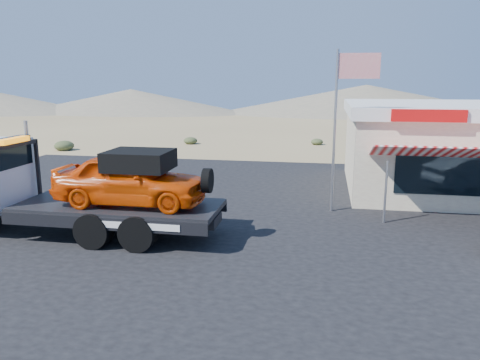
% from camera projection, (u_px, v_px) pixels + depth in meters
% --- Properties ---
extents(ground, '(120.00, 120.00, 0.00)m').
position_uv_depth(ground, '(177.00, 243.00, 14.41)').
color(ground, '#8A754E').
rests_on(ground, ground).
extents(asphalt_lot, '(32.00, 24.00, 0.02)m').
position_uv_depth(asphalt_lot, '(256.00, 219.00, 16.94)').
color(asphalt_lot, black).
rests_on(asphalt_lot, ground).
extents(tow_truck, '(9.25, 2.74, 3.09)m').
position_uv_depth(tow_truck, '(68.00, 184.00, 14.99)').
color(tow_truck, black).
rests_on(tow_truck, asphalt_lot).
extents(jerky_store, '(10.40, 9.97, 3.90)m').
position_uv_depth(jerky_store, '(465.00, 147.00, 20.77)').
color(jerky_store, '#C4B094').
rests_on(jerky_store, asphalt_lot).
extents(flagpole, '(1.55, 0.10, 6.00)m').
position_uv_depth(flagpole, '(342.00, 112.00, 17.07)').
color(flagpole, '#99999E').
rests_on(flagpole, asphalt_lot).
extents(desert_scrub, '(25.81, 30.40, 0.73)m').
position_uv_depth(desert_scrub, '(11.00, 163.00, 26.62)').
color(desert_scrub, '#303D20').
rests_on(desert_scrub, ground).
extents(distant_hills, '(126.00, 48.00, 4.20)m').
position_uv_depth(distant_hills, '(229.00, 101.00, 68.75)').
color(distant_hills, '#726B59').
rests_on(distant_hills, ground).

